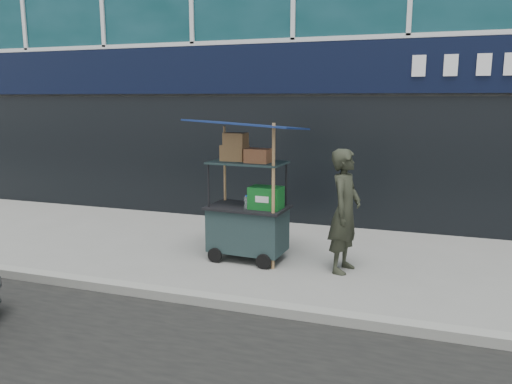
% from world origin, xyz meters
% --- Properties ---
extents(ground, '(80.00, 80.00, 0.00)m').
position_xyz_m(ground, '(0.00, 0.00, 0.00)').
color(ground, slate).
rests_on(ground, ground).
extents(curb, '(80.00, 0.18, 0.12)m').
position_xyz_m(curb, '(0.00, -0.20, 0.06)').
color(curb, gray).
rests_on(curb, ground).
extents(vendor_cart, '(1.60, 1.18, 2.09)m').
position_xyz_m(vendor_cart, '(-0.03, 1.53, 0.73)').
color(vendor_cart, '#182728').
rests_on(vendor_cart, ground).
extents(vendor_man, '(0.52, 0.69, 1.70)m').
position_xyz_m(vendor_man, '(1.39, 1.48, 0.85)').
color(vendor_man, '#262A1E').
rests_on(vendor_man, ground).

